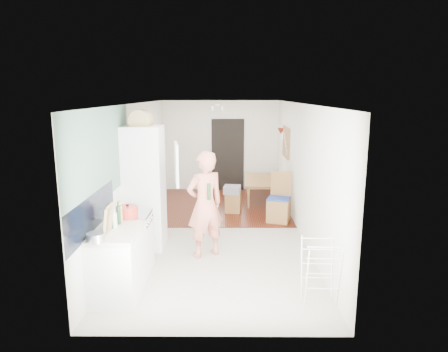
{
  "coord_description": "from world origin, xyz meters",
  "views": [
    {
      "loc": [
        0.16,
        -7.53,
        2.69
      ],
      "look_at": [
        0.11,
        0.2,
        1.08
      ],
      "focal_mm": 32.0,
      "sensor_mm": 36.0,
      "label": 1
    }
  ],
  "objects_px": {
    "person": "(205,195)",
    "drying_rack": "(320,272)",
    "dining_table": "(264,192)",
    "dining_chair": "(279,198)",
    "stool": "(233,203)"
  },
  "relations": [
    {
      "from": "stool",
      "to": "drying_rack",
      "type": "relative_size",
      "value": 0.55
    },
    {
      "from": "person",
      "to": "drying_rack",
      "type": "xyz_separation_m",
      "value": [
        1.57,
        -1.51,
        -0.64
      ]
    },
    {
      "from": "person",
      "to": "drying_rack",
      "type": "bearing_deg",
      "value": 106.47
    },
    {
      "from": "dining_table",
      "to": "drying_rack",
      "type": "xyz_separation_m",
      "value": [
        0.27,
        -5.0,
        0.18
      ]
    },
    {
      "from": "dining_table",
      "to": "drying_rack",
      "type": "bearing_deg",
      "value": -174.73
    },
    {
      "from": "dining_chair",
      "to": "drying_rack",
      "type": "height_order",
      "value": "dining_chair"
    },
    {
      "from": "dining_table",
      "to": "person",
      "type": "bearing_deg",
      "value": 161.73
    },
    {
      "from": "dining_table",
      "to": "dining_chair",
      "type": "xyz_separation_m",
      "value": [
        0.17,
        -1.68,
        0.29
      ]
    },
    {
      "from": "dining_table",
      "to": "dining_chair",
      "type": "height_order",
      "value": "dining_chair"
    },
    {
      "from": "dining_table",
      "to": "drying_rack",
      "type": "distance_m",
      "value": 5.01
    },
    {
      "from": "dining_chair",
      "to": "stool",
      "type": "distance_m",
      "value": 1.21
    },
    {
      "from": "stool",
      "to": "drying_rack",
      "type": "xyz_separation_m",
      "value": [
        1.06,
        -3.99,
        0.19
      ]
    },
    {
      "from": "dining_table",
      "to": "stool",
      "type": "bearing_deg",
      "value": 144.07
    },
    {
      "from": "dining_table",
      "to": "dining_chair",
      "type": "distance_m",
      "value": 1.71
    },
    {
      "from": "person",
      "to": "stool",
      "type": "bearing_deg",
      "value": -131.3
    }
  ]
}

